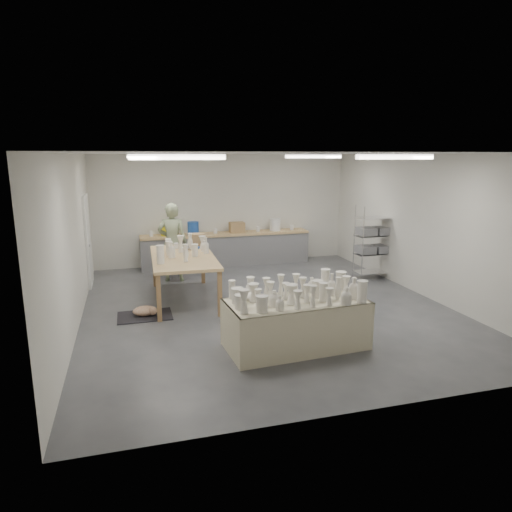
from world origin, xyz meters
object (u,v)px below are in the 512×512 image
object	(u,v)px
drying_table	(296,321)
red_stool	(173,265)
potter	(173,242)
work_table	(184,255)

from	to	relation	value
drying_table	red_stool	xyz separation A→B (m)	(-1.46, 4.74, -0.12)
potter	drying_table	bearing A→B (deg)	121.40
work_table	potter	bearing A→B (deg)	95.50
potter	work_table	bearing A→B (deg)	107.25
potter	red_stool	world-z (taller)	potter
work_table	red_stool	distance (m)	1.84
work_table	drying_table	bearing A→B (deg)	-64.13
work_table	potter	distance (m)	1.46
potter	red_stool	xyz separation A→B (m)	(0.00, 0.27, -0.62)
red_stool	drying_table	bearing A→B (deg)	-72.93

